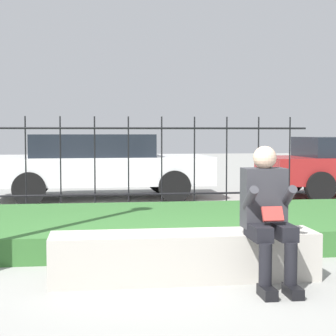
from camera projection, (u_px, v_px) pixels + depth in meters
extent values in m
plane|color=gray|center=(157.00, 281.00, 5.16)|extent=(60.00, 60.00, 0.00)
cube|color=#ADA89E|center=(185.00, 256.00, 5.18)|extent=(2.46, 0.50, 0.44)
cube|color=gray|center=(185.00, 275.00, 5.19)|extent=(2.36, 0.46, 0.08)
cube|color=black|center=(267.00, 292.00, 4.62)|extent=(0.11, 0.26, 0.09)
cylinder|color=black|center=(265.00, 264.00, 4.67)|extent=(0.11, 0.11, 0.35)
cube|color=black|center=(258.00, 232.00, 4.86)|extent=(0.15, 0.42, 0.13)
cube|color=black|center=(293.00, 291.00, 4.65)|extent=(0.11, 0.26, 0.09)
cylinder|color=black|center=(291.00, 263.00, 4.70)|extent=(0.11, 0.11, 0.35)
cube|color=black|center=(283.00, 231.00, 4.89)|extent=(0.15, 0.42, 0.13)
cube|color=#333338|center=(264.00, 198.00, 5.07)|extent=(0.38, 0.24, 0.54)
sphere|color=#DBB293|center=(265.00, 158.00, 5.02)|extent=(0.21, 0.21, 0.21)
cylinder|color=#333338|center=(250.00, 198.00, 4.88)|extent=(0.08, 0.29, 0.24)
cylinder|color=#333338|center=(288.00, 197.00, 4.93)|extent=(0.08, 0.29, 0.24)
cube|color=#B2332D|center=(273.00, 214.00, 4.82)|extent=(0.18, 0.09, 0.13)
cube|color=#33662D|center=(139.00, 227.00, 7.25)|extent=(8.13, 2.85, 0.28)
cylinder|color=black|center=(129.00, 194.00, 9.37)|extent=(6.13, 0.03, 0.03)
cylinder|color=black|center=(128.00, 128.00, 9.30)|extent=(6.13, 0.03, 0.03)
cylinder|color=black|center=(26.00, 166.00, 9.12)|extent=(0.02, 0.02, 1.62)
cylinder|color=black|center=(61.00, 166.00, 9.19)|extent=(0.02, 0.02, 1.62)
cylinder|color=black|center=(95.00, 166.00, 9.26)|extent=(0.02, 0.02, 1.62)
cylinder|color=black|center=(129.00, 165.00, 9.34)|extent=(0.02, 0.02, 1.62)
cylinder|color=black|center=(162.00, 165.00, 9.41)|extent=(0.02, 0.02, 1.62)
cylinder|color=black|center=(194.00, 165.00, 9.48)|extent=(0.02, 0.02, 1.62)
cylinder|color=black|center=(227.00, 165.00, 9.55)|extent=(0.02, 0.02, 1.62)
cylinder|color=black|center=(258.00, 164.00, 9.62)|extent=(0.02, 0.02, 1.62)
cylinder|color=black|center=(290.00, 164.00, 9.70)|extent=(0.02, 0.02, 1.62)
cube|color=silver|center=(101.00, 170.00, 11.52)|extent=(4.47, 1.95, 0.56)
cube|color=black|center=(92.00, 145.00, 11.46)|extent=(2.48, 1.68, 0.45)
cylinder|color=black|center=(174.00, 186.00, 10.86)|extent=(0.63, 0.22, 0.63)
cylinder|color=black|center=(161.00, 179.00, 12.64)|extent=(0.63, 0.22, 0.63)
cylinder|color=black|center=(29.00, 189.00, 10.43)|extent=(0.63, 0.22, 0.63)
cylinder|color=black|center=(36.00, 180.00, 12.21)|extent=(0.63, 0.22, 0.63)
cylinder|color=black|center=(320.00, 187.00, 10.98)|extent=(0.60, 0.21, 0.60)
cylinder|color=black|center=(290.00, 180.00, 12.58)|extent=(0.60, 0.21, 0.60)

